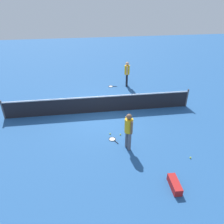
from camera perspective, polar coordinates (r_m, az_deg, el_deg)
name	(u,v)px	position (r m, az deg, el deg)	size (l,w,h in m)	color
ground_plane	(100,112)	(12.07, -3.23, 0.00)	(40.00, 40.00, 0.00)	#265693
court_net	(99,104)	(11.82, -3.30, 2.10)	(10.09, 0.09, 1.07)	#4C4C51
player_near_side	(129,129)	(8.93, 4.38, -4.38)	(0.43, 0.52, 1.70)	#595960
player_far_side	(127,72)	(14.97, 3.96, 10.42)	(0.40, 0.53, 1.70)	black
tennis_racket_near_player	(113,139)	(9.97, 0.17, -7.19)	(0.45, 0.59, 0.03)	black
tennis_racket_far_player	(111,86)	(15.18, -0.24, 6.74)	(0.60, 0.36, 0.03)	black
tennis_ball_near_player	(110,134)	(10.28, -0.49, -5.73)	(0.07, 0.07, 0.07)	#C6E033
tennis_ball_by_net	(120,134)	(10.24, 2.22, -5.90)	(0.07, 0.07, 0.07)	#C6E033
tennis_ball_midcourt	(190,158)	(9.55, 19.88, -11.20)	(0.07, 0.07, 0.07)	#C6E033
equipment_bag	(174,184)	(8.21, 16.01, -17.61)	(0.30, 0.81, 0.28)	#B21E1E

